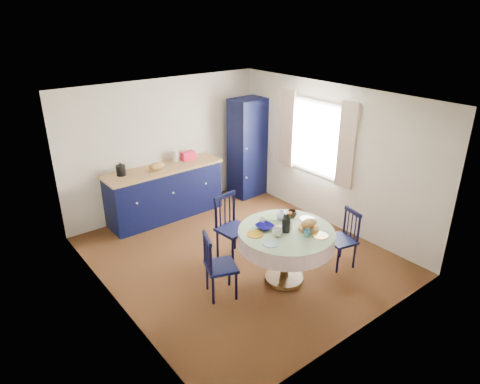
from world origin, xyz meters
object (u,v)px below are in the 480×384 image
object	(u,v)px
mug_c	(292,214)
chair_right	(343,238)
kitchen_counter	(165,191)
chair_far	(232,227)
pantry_cabinet	(248,148)
chair_left	(218,265)
mug_d	(262,221)
mug_a	(277,232)
cobalt_bowl	(265,227)
dining_table	(286,238)
mug_b	(307,233)

from	to	relation	value
mug_c	chair_right	bearing A→B (deg)	-36.78
kitchen_counter	chair_far	world-z (taller)	kitchen_counter
pantry_cabinet	chair_far	size ratio (longest dim) A/B	1.95
chair_left	mug_d	size ratio (longest dim) A/B	9.05
chair_left	mug_a	world-z (taller)	chair_left
mug_c	mug_d	world-z (taller)	mug_c
chair_far	mug_c	size ratio (longest dim) A/B	7.51
cobalt_bowl	pantry_cabinet	bearing A→B (deg)	55.47
pantry_cabinet	mug_a	xyz separation A→B (m)	(-1.75, -2.80, -0.14)
mug_a	mug_c	size ratio (longest dim) A/B	0.99
kitchen_counter	mug_d	bearing A→B (deg)	-85.92
mug_a	mug_d	world-z (taller)	mug_a
dining_table	chair_far	bearing A→B (deg)	102.53
kitchen_counter	chair_right	world-z (taller)	kitchen_counter
mug_d	chair_left	bearing A→B (deg)	-176.09
pantry_cabinet	chair_left	world-z (taller)	pantry_cabinet
chair_far	chair_right	distance (m)	1.69
kitchen_counter	chair_far	xyz separation A→B (m)	(0.13, -1.90, 0.02)
kitchen_counter	mug_a	distance (m)	2.93
kitchen_counter	mug_b	world-z (taller)	kitchen_counter
mug_a	mug_c	distance (m)	0.60
pantry_cabinet	dining_table	bearing A→B (deg)	-123.04
chair_far	mug_a	world-z (taller)	chair_far
chair_right	mug_c	distance (m)	0.89
pantry_cabinet	mug_c	size ratio (longest dim) A/B	14.64
chair_right	mug_c	bearing A→B (deg)	-113.45
dining_table	chair_right	size ratio (longest dim) A/B	1.49
chair_left	mug_c	xyz separation A→B (m)	(1.29, -0.05, 0.39)
mug_a	mug_b	bearing A→B (deg)	-40.96
chair_right	mug_c	xyz separation A→B (m)	(-0.64, 0.48, 0.41)
mug_c	cobalt_bowl	size ratio (longest dim) A/B	0.58
chair_far	cobalt_bowl	distance (m)	0.82
kitchen_counter	mug_a	xyz separation A→B (m)	(0.14, -2.91, 0.36)
chair_left	mug_b	xyz separation A→B (m)	(1.05, -0.59, 0.39)
chair_right	cobalt_bowl	distance (m)	1.32
pantry_cabinet	mug_d	size ratio (longest dim) A/B	19.46
chair_left	chair_right	xyz separation A→B (m)	(1.92, -0.53, -0.02)
chair_right	mug_b	distance (m)	0.96
mug_a	mug_c	bearing A→B (deg)	26.94
mug_b	dining_table	bearing A→B (deg)	107.24
chair_left	mug_c	size ratio (longest dim) A/B	6.81
mug_a	cobalt_bowl	world-z (taller)	mug_a
kitchen_counter	pantry_cabinet	bearing A→B (deg)	-3.83
dining_table	chair_left	world-z (taller)	dining_table
chair_right	cobalt_bowl	world-z (taller)	chair_right
mug_a	mug_d	bearing A→B (deg)	80.94
chair_far	chair_left	bearing A→B (deg)	-142.99
pantry_cabinet	mug_d	world-z (taller)	pantry_cabinet
pantry_cabinet	mug_c	distance (m)	2.80
dining_table	mug_c	bearing A→B (deg)	36.25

